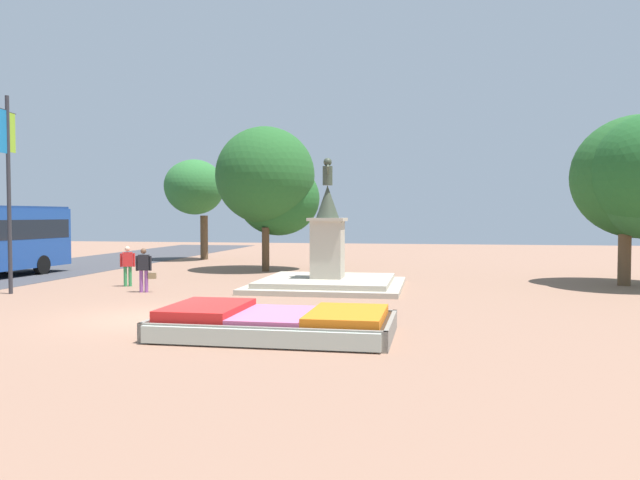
# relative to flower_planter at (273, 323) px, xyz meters

# --- Properties ---
(ground_plane) EXTENTS (89.44, 89.44, 0.00)m
(ground_plane) POSITION_rel_flower_planter_xyz_m (-3.78, 1.78, -0.29)
(ground_plane) COLOR #8C6651
(flower_planter) EXTENTS (5.45, 3.07, 0.68)m
(flower_planter) POSITION_rel_flower_planter_xyz_m (0.00, 0.00, 0.00)
(flower_planter) COLOR #38281C
(flower_planter) RESTS_ON ground_plane
(statue_monument) EXTENTS (5.70, 5.70, 4.96)m
(statue_monument) POSITION_rel_flower_planter_xyz_m (-0.31, 9.56, 0.42)
(statue_monument) COLOR #B4AA96
(statue_monument) RESTS_ON ground_plane
(banner_pole) EXTENTS (0.14, 1.16, 6.97)m
(banner_pole) POSITION_rel_flower_planter_xyz_m (-11.07, 5.80, 3.57)
(banner_pole) COLOR #2D2D33
(banner_pole) RESTS_ON ground_plane
(pedestrian_with_handbag) EXTENTS (0.72, 0.31, 1.60)m
(pedestrian_with_handbag) POSITION_rel_flower_planter_xyz_m (-6.59, 7.03, 0.60)
(pedestrian_with_handbag) COLOR #8C4C99
(pedestrian_with_handbag) RESTS_ON ground_plane
(pedestrian_near_planter) EXTENTS (0.52, 0.37, 1.57)m
(pedestrian_near_planter) POSITION_rel_flower_planter_xyz_m (-8.08, 8.66, 0.61)
(pedestrian_near_planter) COLOR #338C4C
(pedestrian_near_planter) RESTS_ON ground_plane
(park_tree_behind_statue) EXTENTS (5.09, 5.20, 7.19)m
(park_tree_behind_statue) POSITION_rel_flower_planter_xyz_m (-4.43, 16.57, 4.11)
(park_tree_behind_statue) COLOR #4C3823
(park_tree_behind_statue) RESTS_ON ground_plane
(park_tree_far_right) EXTENTS (3.86, 3.94, 6.20)m
(park_tree_far_right) POSITION_rel_flower_planter_xyz_m (-10.91, 22.67, 4.22)
(park_tree_far_right) COLOR brown
(park_tree_far_right) RESTS_ON ground_plane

